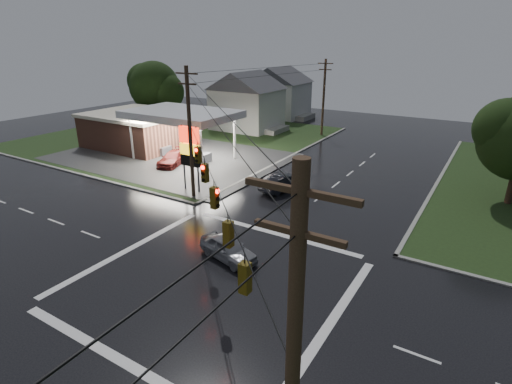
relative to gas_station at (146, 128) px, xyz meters
The scene contains 13 objects.
ground 32.46m from the gas_station, 37.50° to the right, with size 120.00×120.00×0.00m, color black.
grass_nw 6.79m from the gas_station, 92.95° to the left, with size 36.00×36.00×0.08m, color black.
gas_station is the anchor object (origin of this frame).
pylon_sign 17.81m from the gas_station, 31.22° to the right, with size 2.00×0.35×6.00m.
utility_pole_nw 19.38m from the gas_station, 32.23° to the right, with size 2.20×0.32×11.00m.
utility_pole_n 24.60m from the gas_station, 48.53° to the left, with size 2.20×0.32×10.50m.
traffic_signals 32.63m from the gas_station, 37.50° to the right, with size 26.87×26.87×1.47m.
house_near 17.07m from the gas_station, 73.83° to the left, with size 11.05×8.48×8.60m.
house_far 28.61m from the gas_station, 82.50° to the left, with size 11.05×8.48×8.60m.
tree_nw_behind 13.63m from the gas_station, 128.42° to the left, with size 8.93×7.60×10.00m.
car_north 22.59m from the gas_station, 12.02° to the right, with size 1.64×4.71×1.55m, color black.
car_crossing 30.38m from the gas_station, 34.76° to the right, with size 1.69×4.20×1.43m, color gray.
car_pump 9.15m from the gas_station, 25.73° to the right, with size 2.08×5.12×1.49m, color #5B1714.
Camera 1 is at (12.21, -15.37, 12.83)m, focal length 28.00 mm.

